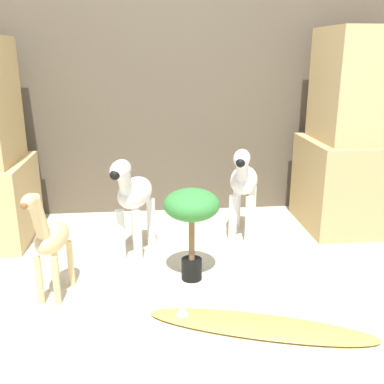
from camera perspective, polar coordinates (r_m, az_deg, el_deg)
ground_plane at (r=2.29m, az=-1.01°, el=-14.64°), size 14.00×14.00×0.00m
wall_back at (r=3.43m, az=-3.27°, el=15.50°), size 6.40×0.08×2.20m
rock_pillar_right at (r=3.35m, az=20.83°, el=6.11°), size 0.76×0.65×1.37m
zebra_right at (r=2.99m, az=6.53°, el=1.07°), size 0.28×0.49×0.64m
zebra_left at (r=2.73m, az=-7.50°, el=-0.58°), size 0.29×0.49×0.64m
giraffe_figurine at (r=2.36m, az=-17.58°, el=-5.65°), size 0.20×0.41×0.61m
potted_palm_front at (r=2.39m, az=-0.04°, el=-2.46°), size 0.30×0.30×0.52m
surfboard at (r=2.16m, az=8.36°, el=-16.44°), size 1.06×0.52×0.07m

